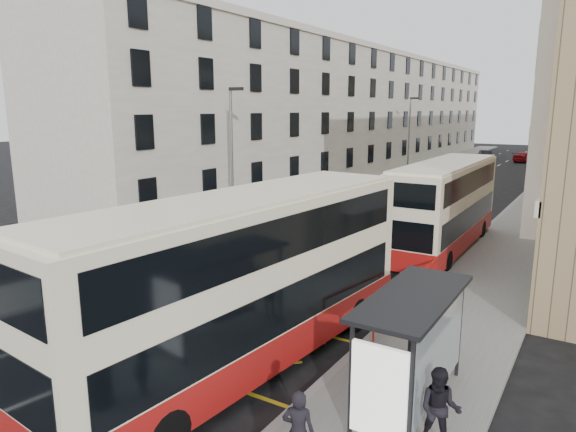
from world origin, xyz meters
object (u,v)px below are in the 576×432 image
Objects in this scene: car_silver at (453,159)px; pedestrian_near at (298,432)px; street_lamp_far at (410,132)px; white_van at (427,175)px; street_lamp_near at (232,151)px; bus_shelter at (413,332)px; pedestrian_mid at (440,410)px; car_dark at (486,155)px; car_red at (526,157)px; pedestrian_far at (430,339)px; double_decker_front at (245,282)px; double_decker_rear at (445,206)px.

pedestrian_near is at bearing -81.12° from car_silver.
street_lamp_far reaches higher than white_van.
bus_shelter is at bearing -40.14° from street_lamp_near.
pedestrian_mid is at bearing -156.07° from pedestrian_near.
car_dark is at bearing 86.15° from street_lamp_near.
pedestrian_mid is 66.56m from car_dark.
pedestrian_near is 0.37× the size of car_red.
street_lamp_far is 47.56m from pedestrian_near.
pedestrian_near reaches higher than pedestrian_far.
double_decker_front is at bearing -179.88° from bus_shelter.
street_lamp_far reaches higher than car_dark.
car_silver is (1.15, 43.98, -3.95)m from street_lamp_near.
bus_shelter is 1.06× the size of car_silver.
double_decker_front is (-4.62, -0.01, 0.31)m from bus_shelter.
bus_shelter reaches higher than car_red.
white_van is 1.39× the size of car_silver.
street_lamp_far reaches higher than pedestrian_near.
double_decker_front reaches higher than car_dark.
bus_shelter is 2.48× the size of pedestrian_near.
pedestrian_far is (14.45, -10.06, -3.67)m from street_lamp_near.
pedestrian_far is at bearing 100.23° from pedestrian_mid.
street_lamp_near is at bearing -4.50° from pedestrian_far.
white_van is (-6.53, 37.63, -1.67)m from double_decker_front.
pedestrian_mid is 0.38× the size of car_red.
street_lamp_far is at bearing -119.25° from car_dark.
bus_shelter reaches higher than white_van.
street_lamp_near is 4.67× the size of pedestrian_near.
bus_shelter is 3.45m from pedestrian_near.
street_lamp_far reaches higher than bus_shelter.
pedestrian_mid reaches higher than white_van.
double_decker_rear is 6.53× the size of pedestrian_near.
pedestrian_near is at bearing -36.26° from double_decker_front.
bus_shelter reaches higher than pedestrian_far.
double_decker_rear is at bearing 11.81° from street_lamp_near.
double_decker_front is (10.08, -42.40, -2.19)m from street_lamp_far.
street_lamp_far is 4.92× the size of pedestrian_far.
car_silver is (-8.93, 56.39, -1.76)m from double_decker_front.
street_lamp_far is at bearing 108.33° from double_decker_front.
double_decker_rear is at bearing 90.04° from double_decker_front.
street_lamp_near reaches higher than white_van.
bus_shelter is 0.53× the size of street_lamp_near.
white_van is at bearing 104.80° from double_decker_front.
street_lamp_near reaches higher than car_dark.
street_lamp_near reaches higher than car_red.
street_lamp_far is at bearing 90.00° from street_lamp_near.
bus_shelter is 0.76× the size of white_van.
car_red is (8.69, 51.96, -3.96)m from street_lamp_near.
pedestrian_far is 36.93m from white_van.
car_red is at bearing 95.33° from bus_shelter.
street_lamp_near is 0.65× the size of double_decker_front.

